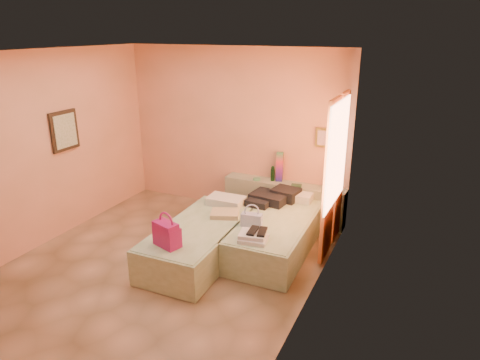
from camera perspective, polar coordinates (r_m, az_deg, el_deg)
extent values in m
plane|color=tan|center=(6.07, -10.00, -11.05)|extent=(4.50, 4.50, 0.00)
cube|color=#E7997B|center=(7.37, -0.70, 6.57)|extent=(4.00, 0.02, 2.80)
cube|color=#E7997B|center=(6.82, -24.74, 3.68)|extent=(0.02, 4.50, 2.80)
cube|color=#E7997B|center=(4.67, 9.63, -1.56)|extent=(0.02, 4.50, 2.80)
cube|color=white|center=(5.24, -11.87, 16.33)|extent=(4.00, 4.50, 0.02)
cube|color=#ECB892|center=(5.80, 12.85, 3.47)|extent=(0.02, 1.10, 1.40)
cube|color=orange|center=(5.77, 11.87, -0.18)|extent=(0.05, 0.55, 2.20)
cube|color=orange|center=(6.33, 13.15, 1.50)|extent=(0.05, 0.45, 2.20)
cube|color=black|center=(7.01, -22.38, 6.09)|extent=(0.04, 0.50, 0.60)
cube|color=gold|center=(6.82, 11.08, 5.57)|extent=(0.25, 0.04, 0.30)
cube|color=gray|center=(7.21, 5.83, -2.81)|extent=(2.05, 0.30, 0.65)
cube|color=#AFC7A0|center=(6.07, -5.26, -8.09)|extent=(0.94, 2.02, 0.50)
cube|color=#AFC7A0|center=(6.26, 4.97, -7.19)|extent=(0.94, 2.02, 0.50)
cylinder|color=#143719|center=(7.14, 4.38, 0.83)|extent=(0.07, 0.07, 0.24)
cube|color=#A01360|center=(7.11, 5.31, 1.77)|extent=(0.13, 0.13, 0.49)
cylinder|color=#549B6A|center=(7.19, 2.25, 0.12)|extent=(0.15, 0.15, 0.03)
cube|color=#26482D|center=(6.96, 7.54, -0.74)|extent=(0.19, 0.15, 0.03)
cube|color=white|center=(6.82, 11.78, -0.48)|extent=(0.19, 0.19, 0.24)
cube|color=#A01360|center=(5.41, -9.72, -7.09)|extent=(0.39, 0.29, 0.32)
cube|color=tan|center=(6.19, -2.04, -4.50)|extent=(0.48, 0.44, 0.07)
cube|color=black|center=(6.66, 4.35, -2.27)|extent=(0.65, 0.65, 0.18)
cube|color=#405299|center=(5.86, 1.56, -5.35)|extent=(0.30, 0.17, 0.18)
cube|color=silver|center=(5.50, 1.80, -7.62)|extent=(0.39, 0.35, 0.10)
cube|color=black|center=(5.50, 2.31, -6.87)|extent=(0.23, 0.28, 0.03)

